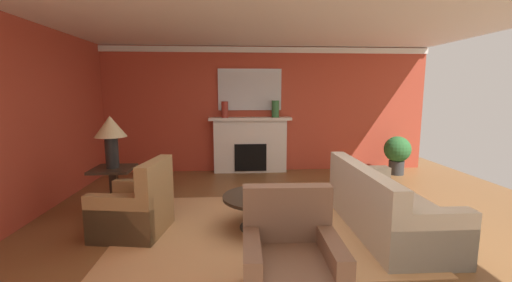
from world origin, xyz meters
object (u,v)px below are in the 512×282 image
side_table (114,188)px  potted_plant (397,152)px  armchair_facing_fireplace (291,268)px  vase_mantel_right (275,109)px  sofa (383,208)px  coffee_table (261,204)px  table_lamp (111,132)px  vase_mantel_left (225,110)px  fireplace (250,146)px  mantel_mirror (250,90)px  armchair_near_window (136,210)px

side_table → potted_plant: size_ratio=0.84×
armchair_facing_fireplace → vase_mantel_right: size_ratio=2.60×
vase_mantel_right → potted_plant: vase_mantel_right is taller
sofa → potted_plant: sofa is taller
coffee_table → vase_mantel_right: size_ratio=2.74×
table_lamp → vase_mantel_right: (2.65, 2.40, 0.18)m
vase_mantel_left → vase_mantel_right: bearing=0.0°
fireplace → potted_plant: size_ratio=2.16×
fireplace → armchair_facing_fireplace: (0.11, -4.65, -0.27)m
armchair_facing_fireplace → potted_plant: size_ratio=1.14×
fireplace → sofa: bearing=-64.5°
table_lamp → potted_plant: (5.27, 2.02, -0.73)m
sofa → coffee_table: 1.57m
sofa → vase_mantel_left: size_ratio=6.07×
side_table → vase_mantel_left: bearing=57.1°
armchair_facing_fireplace → coffee_table: armchair_facing_fireplace is taller
sofa → table_lamp: (-3.66, 0.81, 0.93)m
side_table → mantel_mirror: bearing=50.7°
armchair_facing_fireplace → potted_plant: armchair_facing_fireplace is taller
armchair_near_window → vase_mantel_right: (2.16, 3.09, 1.10)m
side_table → table_lamp: size_ratio=0.93×
armchair_near_window → coffee_table: armchair_near_window is taller
fireplace → mantel_mirror: mantel_mirror is taller
vase_mantel_left → sofa: bearing=-56.8°
mantel_mirror → table_lamp: size_ratio=1.86×
armchair_facing_fireplace → table_lamp: (-2.21, 2.19, 0.92)m
armchair_facing_fireplace → potted_plant: (3.06, 4.22, 0.19)m
coffee_table → table_lamp: table_lamp is taller
armchair_near_window → fireplace: bearing=62.9°
fireplace → vase_mantel_right: 1.00m
coffee_table → side_table: side_table is taller
table_lamp → mantel_mirror: bearing=50.7°
mantel_mirror → potted_plant: mantel_mirror is taller
sofa → vase_mantel_right: bearing=107.3°
mantel_mirror → armchair_near_window: bearing=-116.2°
armchair_near_window → table_lamp: 1.25m
mantel_mirror → potted_plant: (3.16, -0.55, -1.34)m
side_table → vase_mantel_left: size_ratio=2.02×
fireplace → table_lamp: (-2.10, -2.45, 0.65)m
sofa → coffee_table: sofa is taller
mantel_mirror → armchair_facing_fireplace: (0.11, -4.77, -1.52)m
side_table → vase_mantel_left: (1.55, 2.40, 1.00)m
mantel_mirror → armchair_facing_fireplace: size_ratio=1.47×
fireplace → potted_plant: (3.16, -0.43, -0.09)m
mantel_mirror → table_lamp: bearing=-129.3°
fireplace → armchair_near_window: fireplace is taller
fireplace → potted_plant: fireplace is taller
coffee_table → table_lamp: size_ratio=1.33×
vase_mantel_left → potted_plant: size_ratio=0.42×
fireplace → coffee_table: bearing=-90.2°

